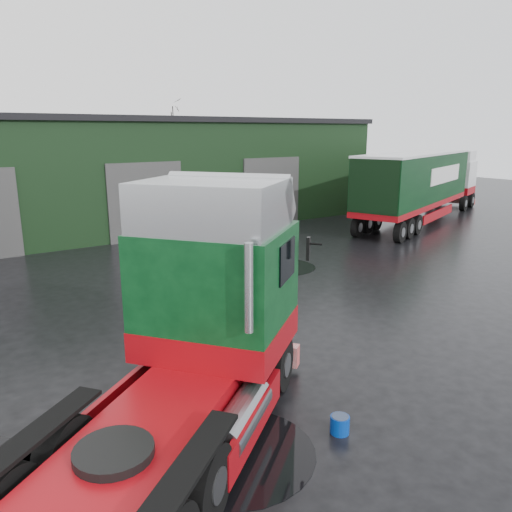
{
  "coord_description": "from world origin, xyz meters",
  "views": [
    {
      "loc": [
        -7.74,
        -10.31,
        5.54
      ],
      "look_at": [
        0.88,
        2.29,
        1.7
      ],
      "focal_mm": 35.0,
      "sensor_mm": 36.0,
      "label": 1
    }
  ],
  "objects": [
    {
      "name": "warehouse",
      "position": [
        2.0,
        20.0,
        3.16
      ],
      "size": [
        32.4,
        12.4,
        6.3
      ],
      "color": "black",
      "rests_on": "ground"
    },
    {
      "name": "hero_tractor",
      "position": [
        -4.5,
        -3.0,
        2.33
      ],
      "size": [
        7.89,
        7.14,
        4.67
      ],
      "primitive_type": null,
      "rotation": [
        0.0,
        0.0,
        -0.91
      ],
      "color": "#0A3C18",
      "rests_on": "ground"
    },
    {
      "name": "puddle_1",
      "position": [
        4.52,
        5.7,
        0.0
      ],
      "size": [
        2.82,
        2.82,
        0.01
      ],
      "primitive_type": "cylinder",
      "color": "black",
      "rests_on": "ground"
    },
    {
      "name": "ground",
      "position": [
        0.0,
        0.0,
        0.0
      ],
      "size": [
        100.0,
        100.0,
        0.0
      ],
      "primitive_type": "plane",
      "color": "black"
    },
    {
      "name": "wash_bucket",
      "position": [
        -1.74,
        -4.33,
        0.17
      ],
      "size": [
        0.47,
        0.47,
        0.34
      ],
      "primitive_type": "cylinder",
      "rotation": [
        0.0,
        0.0,
        0.36
      ],
      "color": "#07339D",
      "rests_on": "ground"
    },
    {
      "name": "lorry_right",
      "position": [
        17.0,
        9.0,
        2.18
      ],
      "size": [
        16.56,
        8.38,
        4.36
      ],
      "primitive_type": null,
      "rotation": [
        0.0,
        0.0,
        -1.22
      ],
      "color": "silver",
      "rests_on": "ground"
    },
    {
      "name": "puddle_4",
      "position": [
        -6.47,
        -2.49,
        0.0
      ],
      "size": [
        2.66,
        2.66,
        0.01
      ],
      "primitive_type": "cylinder",
      "color": "black",
      "rests_on": "ground"
    },
    {
      "name": "puddle_0",
      "position": [
        -3.7,
        -3.74,
        0.0
      ],
      "size": [
        2.87,
        2.87,
        0.01
      ],
      "primitive_type": "cylinder",
      "color": "black",
      "rests_on": "ground"
    },
    {
      "name": "tree_back_b",
      "position": [
        10.0,
        30.0,
        3.75
      ],
      "size": [
        4.4,
        4.4,
        7.5
      ],
      "primitive_type": null,
      "color": "black",
      "rests_on": "ground"
    }
  ]
}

